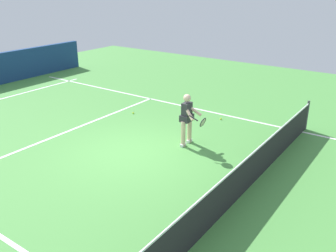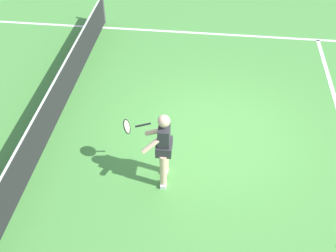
{
  "view_description": "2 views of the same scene",
  "coord_description": "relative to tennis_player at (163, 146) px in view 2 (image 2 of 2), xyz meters",
  "views": [
    {
      "loc": [
        7.16,
        6.3,
        4.55
      ],
      "look_at": [
        -0.28,
        1.03,
        0.95
      ],
      "focal_mm": 39.3,
      "sensor_mm": 36.0,
      "label": 1
    },
    {
      "loc": [
        -6.68,
        0.24,
        6.07
      ],
      "look_at": [
        -0.97,
        0.91,
        1.0
      ],
      "focal_mm": 45.11,
      "sensor_mm": 36.0,
      "label": 2
    }
  ],
  "objects": [
    {
      "name": "ground_plane",
      "position": [
        1.34,
        -0.97,
        -0.85
      ],
      "size": [
        26.68,
        26.68,
        0.0
      ],
      "primitive_type": "plane",
      "color": "#4C9342"
    },
    {
      "name": "sideline_right_marking",
      "position": [
        5.66,
        -0.97,
        -0.84
      ],
      "size": [
        0.1,
        18.53,
        0.01
      ],
      "primitive_type": "cube",
      "color": "white",
      "rests_on": "ground"
    },
    {
      "name": "court_net",
      "position": [
        1.34,
        2.52,
        -0.39
      ],
      "size": [
        9.31,
        0.08,
        0.98
      ],
      "color": "#4C4C51",
      "rests_on": "ground"
    },
    {
      "name": "tennis_player",
      "position": [
        0.0,
        0.0,
        0.0
      ],
      "size": [
        0.77,
        0.94,
        1.55
      ],
      "color": "beige",
      "rests_on": "ground"
    }
  ]
}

